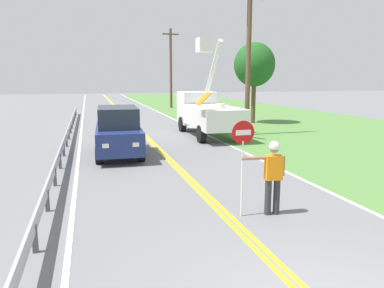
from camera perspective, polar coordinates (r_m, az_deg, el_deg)
name	(u,v)px	position (r m, az deg, el deg)	size (l,w,h in m)	color
grass_verge_right	(294,123)	(28.21, 15.67, 3.15)	(16.00, 110.00, 0.01)	#517F3D
centerline_yellow_left	(137,129)	(24.26, -8.63, 2.32)	(0.11, 110.00, 0.01)	yellow
centerline_yellow_right	(140,129)	(24.29, -8.21, 2.34)	(0.11, 110.00, 0.01)	yellow
edge_line_right	(191,127)	(24.99, -0.21, 2.66)	(0.12, 110.00, 0.01)	silver
edge_line_left	(81,131)	(24.08, -16.94, 1.93)	(0.12, 110.00, 0.01)	silver
flagger_worker	(273,173)	(9.03, 12.54, -4.44)	(1.08, 0.29, 1.83)	#2D2D33
stop_sign_paddle	(243,147)	(8.63, 7.95, -0.45)	(0.56, 0.04, 2.33)	silver
utility_bucket_truck	(206,111)	(21.46, 2.23, 5.20)	(2.77, 6.85, 5.60)	white
oncoming_suv_nearest	(118,131)	(15.98, -11.47, 1.99)	(2.07, 4.67, 2.10)	navy
utility_pole_near	(248,60)	(21.65, 8.82, 12.90)	(1.80, 0.28, 8.33)	brown
utility_pole_mid	(171,67)	(41.81, -3.33, 11.92)	(1.80, 0.28, 8.72)	brown
guardrail_left_shoulder	(67,133)	(19.89, -18.92, 1.65)	(0.10, 32.00, 0.71)	#9EA0A3
roadside_tree_verge	(254,65)	(27.69, 9.75, 12.10)	(3.00, 3.00, 5.90)	brown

